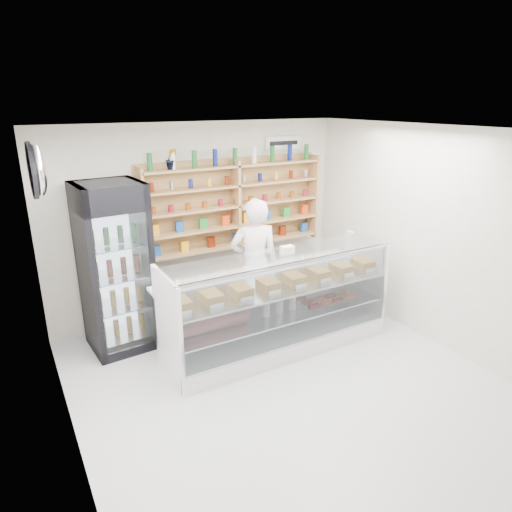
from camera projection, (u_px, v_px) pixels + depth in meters
room at (298, 273)px, 4.65m from camera, size 5.00×5.00×5.00m
display_counter at (277, 321)px, 5.91m from camera, size 2.96×0.88×1.29m
shop_worker at (254, 264)px, 6.32m from camera, size 0.78×0.63×1.85m
drinks_cooler at (116, 268)px, 5.71m from camera, size 0.83×0.81×2.16m
wall_shelving at (236, 206)px, 6.75m from camera, size 2.84×0.28×1.33m
potted_plant at (171, 159)px, 6.06m from camera, size 0.19×0.17×0.28m
security_mirror at (38, 170)px, 4.28m from camera, size 0.15×0.50×0.50m
wall_sign at (283, 143)px, 7.00m from camera, size 0.62×0.03×0.20m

